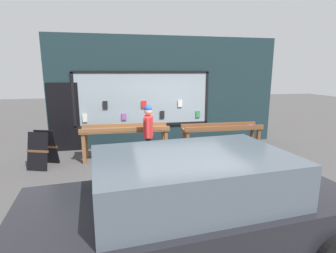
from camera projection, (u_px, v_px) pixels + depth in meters
ground_plane at (186, 169)px, 6.63m from camera, size 40.00×40.00×0.00m
shopfront_facade at (164, 93)px, 8.55m from camera, size 7.42×0.29×3.53m
display_table_left at (125, 132)px, 7.29m from camera, size 2.43×0.71×0.95m
display_table_right at (222, 130)px, 7.87m from camera, size 2.42×0.62×0.87m
person_browsing at (148, 131)px, 6.78m from camera, size 0.31×0.63×1.58m
small_dog at (131, 159)px, 6.60m from camera, size 0.20×0.52×0.38m
sandwich_board_sign at (42, 149)px, 6.69m from camera, size 0.71×0.77×0.94m
parked_car at (192, 204)px, 3.38m from camera, size 4.43×2.22×1.41m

